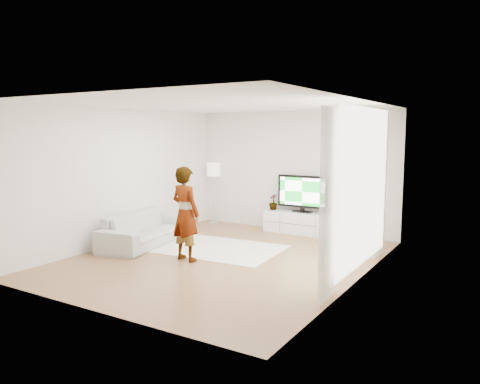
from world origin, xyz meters
The scene contains 17 objects.
floor centered at (0.00, 0.00, 0.00)m, with size 6.00×6.00×0.00m, color #9D7347.
ceiling centered at (0.00, 0.00, 2.80)m, with size 6.00×6.00×0.00m, color white.
wall_left centered at (-2.50, 0.00, 1.40)m, with size 0.02×6.00×2.80m, color silver.
wall_right centered at (2.50, 0.00, 1.40)m, with size 0.02×6.00×2.80m, color silver.
wall_back centered at (0.00, 3.00, 1.40)m, with size 5.00×0.02×2.80m, color silver.
wall_front centered at (0.00, -3.00, 1.40)m, with size 5.00×0.02×2.80m, color silver.
window centered at (2.48, 0.30, 1.45)m, with size 0.01×2.60×2.50m, color white.
curtain_near centered at (2.40, -1.00, 1.35)m, with size 0.04×0.70×2.60m, color white.
curtain_far centered at (2.40, 1.60, 1.35)m, with size 0.04×0.70×2.60m, color white.
media_console centered at (0.34, 2.76, 0.24)m, with size 1.74×0.49×0.49m.
television centered at (0.34, 2.79, 0.95)m, with size 1.22×0.24×0.85m.
game_console centered at (1.10, 2.76, 0.59)m, with size 0.08×0.15×0.20m.
potted_plant centered at (-0.40, 2.77, 0.67)m, with size 0.21×0.21×0.37m, color #3F7238.
rug centered at (-0.49, 0.56, 0.01)m, with size 2.44×1.76×0.01m, color white.
player centered at (-0.52, -0.45, 0.86)m, with size 0.62×0.41×1.70m, color #334772.
sofa centered at (-2.01, 0.09, 0.33)m, with size 2.29×0.89×0.67m, color #A9A9A4.
floor_lamp centered at (-2.07, 2.70, 1.32)m, with size 0.35×0.35×1.55m.
Camera 1 is at (4.61, -7.01, 2.31)m, focal length 35.00 mm.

